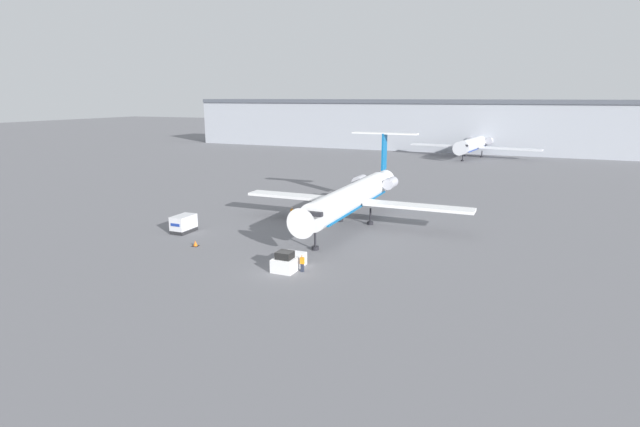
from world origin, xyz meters
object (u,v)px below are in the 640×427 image
object	(u,v)px
worker_by_wing	(292,213)
traffic_cone_left	(195,244)
luggage_cart	(184,224)
airplane_parked_far_left	(473,144)
pushback_tug	(289,261)
airplane_main	(353,196)
worker_near_tug	(302,263)

from	to	relation	value
worker_by_wing	traffic_cone_left	xyz separation A→B (m)	(-4.42, -15.68, -0.58)
luggage_cart	airplane_parked_far_left	size ratio (longest dim) A/B	0.09
pushback_tug	luggage_cart	bearing A→B (deg)	158.97
worker_by_wing	traffic_cone_left	distance (m)	16.30
traffic_cone_left	worker_by_wing	bearing A→B (deg)	74.26
traffic_cone_left	luggage_cart	bearing A→B (deg)	138.86
pushback_tug	airplane_parked_far_left	size ratio (longest dim) A/B	0.11
pushback_tug	airplane_main	bearing A→B (deg)	90.18
airplane_main	worker_by_wing	world-z (taller)	airplane_main
worker_by_wing	worker_near_tug	bearing A→B (deg)	-61.03
pushback_tug	airplane_parked_far_left	world-z (taller)	airplane_parked_far_left
luggage_cart	worker_by_wing	distance (m)	14.72
pushback_tug	airplane_parked_far_left	xyz separation A→B (m)	(5.37, 103.46, 2.86)
worker_by_wing	airplane_parked_far_left	xyz separation A→B (m)	(14.05, 85.19, 2.73)
traffic_cone_left	airplane_main	bearing A→B (deg)	51.20
traffic_cone_left	worker_near_tug	bearing A→B (deg)	-11.16
pushback_tug	worker_near_tug	distance (m)	1.64
airplane_main	airplane_parked_far_left	xyz separation A→B (m)	(5.43, 84.65, -0.23)
worker_near_tug	airplane_parked_far_left	xyz separation A→B (m)	(3.77, 103.77, 2.73)
airplane_main	traffic_cone_left	bearing A→B (deg)	-128.80
worker_by_wing	luggage_cart	bearing A→B (deg)	-129.82
airplane_main	airplane_parked_far_left	size ratio (longest dim) A/B	0.86
pushback_tug	worker_near_tug	xyz separation A→B (m)	(1.61, -0.32, 0.13)
airplane_parked_far_left	worker_by_wing	bearing A→B (deg)	-99.37
airplane_main	luggage_cart	xyz separation A→B (m)	(-18.05, -11.84, -2.78)
airplane_main	worker_near_tug	size ratio (longest dim) A/B	18.16
worker_near_tug	worker_by_wing	world-z (taller)	worker_near_tug
pushback_tug	luggage_cart	world-z (taller)	luggage_cart
worker_by_wing	airplane_parked_far_left	distance (m)	86.39
worker_by_wing	traffic_cone_left	bearing A→B (deg)	-105.74
airplane_main	worker_by_wing	distance (m)	9.13
worker_near_tug	airplane_main	bearing A→B (deg)	94.98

